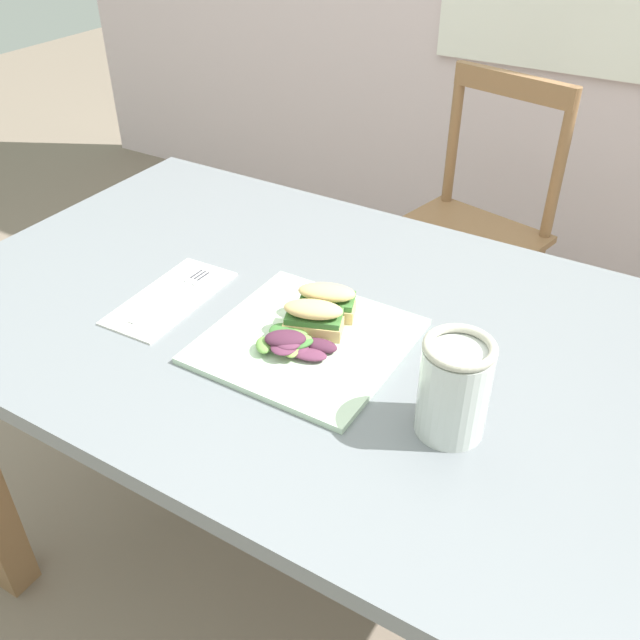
{
  "coord_description": "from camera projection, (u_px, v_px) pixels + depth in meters",
  "views": [
    {
      "loc": [
        0.56,
        -0.59,
        1.39
      ],
      "look_at": [
        0.1,
        0.17,
        0.76
      ],
      "focal_mm": 38.51,
      "sensor_mm": 36.0,
      "label": 1
    }
  ],
  "objects": [
    {
      "name": "plate_lunch",
      "position": [
        307.0,
        341.0,
        1.06
      ],
      "size": [
        0.29,
        0.29,
        0.01
      ],
      "primitive_type": "cube",
      "color": "beige",
      "rests_on": "dining_table"
    },
    {
      "name": "sandwich_half_front",
      "position": [
        313.0,
        317.0,
        1.06
      ],
      "size": [
        0.1,
        0.08,
        0.06
      ],
      "color": "#DBB270",
      "rests_on": "plate_lunch"
    },
    {
      "name": "napkin_folded",
      "position": [
        171.0,
        298.0,
        1.17
      ],
      "size": [
        0.12,
        0.24,
        0.0
      ],
      "primitive_type": "cube",
      "rotation": [
        0.0,
        0.0,
        0.04
      ],
      "color": "silver",
      "rests_on": "dining_table"
    },
    {
      "name": "fork_on_napkin",
      "position": [
        177.0,
        291.0,
        1.18
      ],
      "size": [
        0.03,
        0.19,
        0.0
      ],
      "color": "silver",
      "rests_on": "napkin_folded"
    },
    {
      "name": "mason_jar_iced_tea",
      "position": [
        454.0,
        392.0,
        0.88
      ],
      "size": [
        0.09,
        0.09,
        0.14
      ],
      "color": "gold",
      "rests_on": "dining_table"
    },
    {
      "name": "chair_wooden_far",
      "position": [
        467.0,
        233.0,
        1.97
      ],
      "size": [
        0.48,
        0.48,
        0.87
      ],
      "color": "#8E6642",
      "rests_on": "ground"
    },
    {
      "name": "dining_table",
      "position": [
        319.0,
        379.0,
        1.19
      ],
      "size": [
        1.34,
        0.81,
        0.74
      ],
      "color": "slate",
      "rests_on": "ground"
    },
    {
      "name": "sandwich_half_back",
      "position": [
        327.0,
        300.0,
        1.1
      ],
      "size": [
        0.1,
        0.08,
        0.06
      ],
      "color": "#DBB270",
      "rests_on": "plate_lunch"
    },
    {
      "name": "ground_plane",
      "position": [
        237.0,
        637.0,
        1.45
      ],
      "size": [
        8.79,
        8.79,
        0.0
      ],
      "primitive_type": "plane",
      "color": "#7A6B5B"
    },
    {
      "name": "salad_mixed_greens",
      "position": [
        292.0,
        341.0,
        1.03
      ],
      "size": [
        0.12,
        0.09,
        0.03
      ],
      "color": "#602D47",
      "rests_on": "plate_lunch"
    }
  ]
}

